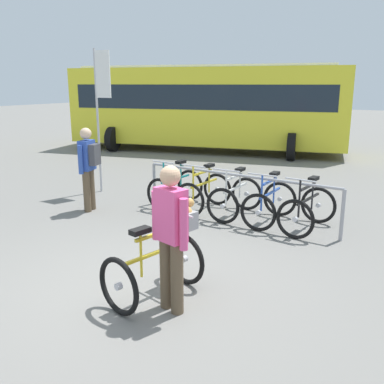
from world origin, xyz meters
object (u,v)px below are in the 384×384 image
object	(u,v)px
person_with_featured_bike	(171,233)
banner_flag	(101,94)
racked_bike_white	(235,198)
pedestrian_with_backpack	(88,164)
racked_bike_blue	(270,203)
racked_bike_teal	(176,188)
bus_distant	(206,103)
featured_bicycle	(161,256)
racked_bike_black	(307,210)
racked_bike_yellow	(204,192)

from	to	relation	value
person_with_featured_bike	banner_flag	bearing A→B (deg)	139.09
person_with_featured_bike	banner_flag	world-z (taller)	banner_flag
racked_bike_white	pedestrian_with_backpack	world-z (taller)	pedestrian_with_backpack
racked_bike_white	banner_flag	bearing A→B (deg)	176.89
racked_bike_blue	pedestrian_with_backpack	distance (m)	3.54
pedestrian_with_backpack	racked_bike_teal	bearing A→B (deg)	44.03
banner_flag	bus_distant	bearing A→B (deg)	98.81
racked_bike_blue	person_with_featured_bike	xyz separation A→B (m)	(0.16, -3.46, 0.54)
featured_bicycle	banner_flag	world-z (taller)	banner_flag
racked_bike_teal	bus_distant	distance (m)	7.65
racked_bike_teal	banner_flag	bearing A→B (deg)	177.39
featured_bicycle	racked_bike_black	bearing A→B (deg)	75.13
featured_bicycle	banner_flag	xyz separation A→B (m)	(-3.95, 3.44, 1.74)
person_with_featured_bike	pedestrian_with_backpack	xyz separation A→B (m)	(-3.49, 2.40, 0.03)
person_with_featured_bike	racked_bike_black	bearing A→B (deg)	81.06
racked_bike_black	pedestrian_with_backpack	bearing A→B (deg)	-165.94
racked_bike_teal	racked_bike_white	xyz separation A→B (m)	(1.40, -0.09, 0.00)
racked_bike_yellow	featured_bicycle	size ratio (longest dim) A/B	0.90
racked_bike_yellow	racked_bike_black	world-z (taller)	same
racked_bike_teal	pedestrian_with_backpack	distance (m)	1.81
bus_distant	pedestrian_with_backpack	bearing A→B (deg)	-77.33
racked_bike_blue	bus_distant	xyz separation A→B (m)	(-5.15, 7.02, 1.37)
racked_bike_yellow	person_with_featured_bike	size ratio (longest dim) A/B	0.69
featured_bicycle	pedestrian_with_backpack	world-z (taller)	pedestrian_with_backpack
racked_bike_blue	bus_distant	distance (m)	8.81
person_with_featured_bike	bus_distant	size ratio (longest dim) A/B	0.16
racked_bike_yellow	featured_bicycle	bearing A→B (deg)	-69.18
featured_bicycle	person_with_featured_bike	size ratio (longest dim) A/B	0.76
pedestrian_with_backpack	banner_flag	distance (m)	1.98
featured_bicycle	pedestrian_with_backpack	distance (m)	3.88
racked_bike_blue	person_with_featured_bike	world-z (taller)	person_with_featured_bike
bus_distant	banner_flag	distance (m)	6.89
racked_bike_blue	racked_bike_black	world-z (taller)	same
racked_bike_white	featured_bicycle	bearing A→B (deg)	-80.28
featured_bicycle	pedestrian_with_backpack	size ratio (longest dim) A/B	0.76
racked_bike_teal	banner_flag	size ratio (longest dim) A/B	0.36
racked_bike_white	racked_bike_blue	bearing A→B (deg)	-3.82
racked_bike_teal	racked_bike_black	xyz separation A→B (m)	(2.79, -0.19, -0.00)
racked_bike_teal	racked_bike_yellow	world-z (taller)	same
racked_bike_teal	featured_bicycle	bearing A→B (deg)	-59.73
racked_bike_white	pedestrian_with_backpack	bearing A→B (deg)	-157.28
racked_bike_white	racked_bike_blue	distance (m)	0.70
racked_bike_white	banner_flag	world-z (taller)	banner_flag
racked_bike_yellow	bus_distant	distance (m)	8.00
racked_bike_black	pedestrian_with_backpack	xyz separation A→B (m)	(-4.03, -1.01, 0.57)
racked_bike_teal	racked_bike_yellow	xyz separation A→B (m)	(0.70, -0.05, 0.00)
featured_bicycle	person_with_featured_bike	xyz separation A→B (m)	(0.30, -0.25, 0.42)
racked_bike_yellow	person_with_featured_bike	world-z (taller)	person_with_featured_bike
racked_bike_yellow	person_with_featured_bike	bearing A→B (deg)	-66.30
racked_bike_yellow	racked_bike_teal	bearing A→B (deg)	176.18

